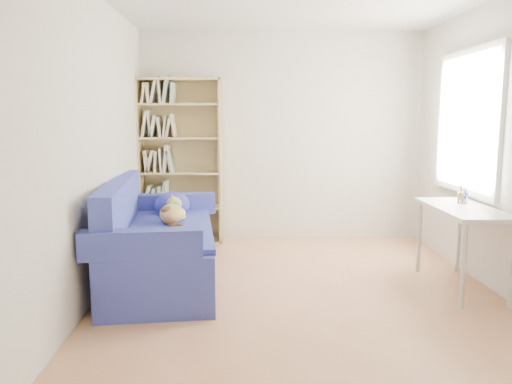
{
  "coord_description": "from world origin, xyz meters",
  "views": [
    {
      "loc": [
        -0.52,
        -4.3,
        1.55
      ],
      "look_at": [
        -0.37,
        0.33,
        0.85
      ],
      "focal_mm": 35.0,
      "sensor_mm": 36.0,
      "label": 1
    }
  ],
  "objects_px": {
    "desk": "(463,216)",
    "sofa": "(157,243)",
    "pen_cup": "(463,196)",
    "bookshelf": "(181,168)"
  },
  "relations": [
    {
      "from": "desk",
      "to": "sofa",
      "type": "bearing_deg",
      "value": 174.25
    },
    {
      "from": "pen_cup",
      "to": "desk",
      "type": "bearing_deg",
      "value": -111.92
    },
    {
      "from": "pen_cup",
      "to": "sofa",
      "type": "bearing_deg",
      "value": 178.5
    },
    {
      "from": "desk",
      "to": "pen_cup",
      "type": "xyz_separation_m",
      "value": [
        0.08,
        0.21,
        0.15
      ]
    },
    {
      "from": "bookshelf",
      "to": "sofa",
      "type": "bearing_deg",
      "value": -92.16
    },
    {
      "from": "sofa",
      "to": "bookshelf",
      "type": "xyz_separation_m",
      "value": [
        0.06,
        1.52,
        0.56
      ]
    },
    {
      "from": "bookshelf",
      "to": "desk",
      "type": "xyz_separation_m",
      "value": [
        2.73,
        -1.8,
        -0.26
      ]
    },
    {
      "from": "sofa",
      "to": "desk",
      "type": "relative_size",
      "value": 1.85
    },
    {
      "from": "desk",
      "to": "pen_cup",
      "type": "height_order",
      "value": "pen_cup"
    },
    {
      "from": "sofa",
      "to": "desk",
      "type": "xyz_separation_m",
      "value": [
        2.79,
        -0.28,
        0.3
      ]
    }
  ]
}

